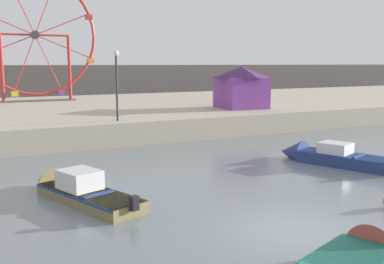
{
  "coord_description": "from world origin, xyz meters",
  "views": [
    {
      "loc": [
        -8.0,
        -9.2,
        4.61
      ],
      "look_at": [
        0.86,
        8.0,
        1.64
      ],
      "focal_mm": 41.93,
      "sensor_mm": 36.0,
      "label": 1
    }
  ],
  "objects_px": {
    "motorboat_navy_blue": "(327,156)",
    "ferris_wheel_red_frame": "(35,37)",
    "motorboat_olive_wood": "(72,189)",
    "carnival_booth_purple_stall": "(241,87)",
    "promenade_lamp_near": "(116,75)",
    "motorboat_faded_red": "(351,264)"
  },
  "relations": [
    {
      "from": "motorboat_faded_red",
      "to": "promenade_lamp_near",
      "type": "distance_m",
      "value": 18.44
    },
    {
      "from": "motorboat_olive_wood",
      "to": "motorboat_navy_blue",
      "type": "xyz_separation_m",
      "value": [
        11.76,
        -0.06,
        0.05
      ]
    },
    {
      "from": "ferris_wheel_red_frame",
      "to": "carnival_booth_purple_stall",
      "type": "xyz_separation_m",
      "value": [
        12.43,
        -13.26,
        -3.91
      ]
    },
    {
      "from": "motorboat_navy_blue",
      "to": "motorboat_olive_wood",
      "type": "bearing_deg",
      "value": 68.84
    },
    {
      "from": "motorboat_olive_wood",
      "to": "carnival_booth_purple_stall",
      "type": "relative_size",
      "value": 1.52
    },
    {
      "from": "ferris_wheel_red_frame",
      "to": "motorboat_navy_blue",
      "type": "bearing_deg",
      "value": -70.81
    },
    {
      "from": "ferris_wheel_red_frame",
      "to": "motorboat_faded_red",
      "type": "bearing_deg",
      "value": -87.79
    },
    {
      "from": "motorboat_navy_blue",
      "to": "ferris_wheel_red_frame",
      "type": "xyz_separation_m",
      "value": [
        -8.97,
        25.78,
        6.48
      ]
    },
    {
      "from": "motorboat_olive_wood",
      "to": "motorboat_navy_blue",
      "type": "relative_size",
      "value": 1.02
    },
    {
      "from": "motorboat_navy_blue",
      "to": "ferris_wheel_red_frame",
      "type": "bearing_deg",
      "value": -1.7
    },
    {
      "from": "motorboat_olive_wood",
      "to": "motorboat_navy_blue",
      "type": "distance_m",
      "value": 11.76
    },
    {
      "from": "motorboat_olive_wood",
      "to": "carnival_booth_purple_stall",
      "type": "bearing_deg",
      "value": -70.31
    },
    {
      "from": "motorboat_faded_red",
      "to": "carnival_booth_purple_stall",
      "type": "relative_size",
      "value": 1.27
    },
    {
      "from": "motorboat_faded_red",
      "to": "ferris_wheel_red_frame",
      "type": "distance_m",
      "value": 35.12
    },
    {
      "from": "carnival_booth_purple_stall",
      "to": "promenade_lamp_near",
      "type": "relative_size",
      "value": 0.95
    },
    {
      "from": "carnival_booth_purple_stall",
      "to": "ferris_wheel_red_frame",
      "type": "bearing_deg",
      "value": 137.98
    },
    {
      "from": "motorboat_navy_blue",
      "to": "ferris_wheel_red_frame",
      "type": "relative_size",
      "value": 0.52
    },
    {
      "from": "promenade_lamp_near",
      "to": "ferris_wheel_red_frame",
      "type": "bearing_deg",
      "value": 96.62
    },
    {
      "from": "ferris_wheel_red_frame",
      "to": "carnival_booth_purple_stall",
      "type": "height_order",
      "value": "ferris_wheel_red_frame"
    },
    {
      "from": "ferris_wheel_red_frame",
      "to": "motorboat_olive_wood",
      "type": "bearing_deg",
      "value": -96.18
    },
    {
      "from": "motorboat_faded_red",
      "to": "motorboat_navy_blue",
      "type": "distance_m",
      "value": 11.58
    },
    {
      "from": "motorboat_olive_wood",
      "to": "promenade_lamp_near",
      "type": "height_order",
      "value": "promenade_lamp_near"
    }
  ]
}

